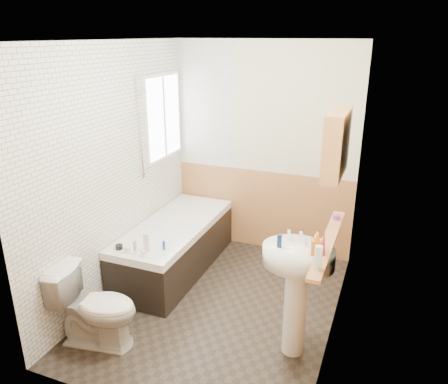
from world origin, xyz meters
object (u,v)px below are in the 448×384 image
Objects in this scene: toilet at (96,307)px; sink at (297,279)px; pine_shelf at (328,242)px; medicine_cabinet at (336,144)px; bathtub at (175,245)px.

toilet is 0.66× the size of sink.
pine_shelf is 0.77m from medicine_cabinet.
pine_shelf is at bearing 45.92° from sink.
bathtub is 2.03m from pine_shelf.
sink is 0.39m from pine_shelf.
pine_shelf is at bearing -79.22° from toilet.
toilet is 1.72m from sink.
toilet is at bearing -151.83° from sink.
bathtub is 2.33m from medicine_cabinet.
sink is at bearing -116.92° from medicine_cabinet.
medicine_cabinet is (1.77, 0.86, 1.39)m from toilet.
medicine_cabinet reaches higher than sink.
pine_shelf reaches higher than bathtub.
medicine_cabinet reaches higher than bathtub.
sink is at bearing -28.71° from bathtub.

